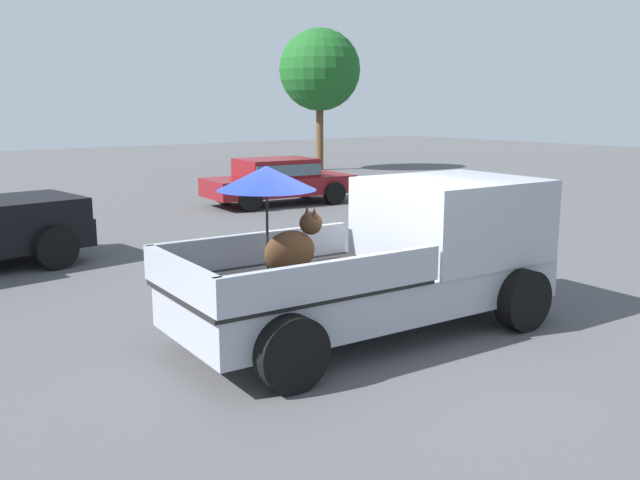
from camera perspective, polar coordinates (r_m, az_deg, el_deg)
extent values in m
plane|color=#4C4C4F|center=(8.92, 4.01, -7.69)|extent=(80.00, 80.00, 0.00)
cylinder|color=black|center=(10.61, 8.30, -2.46)|extent=(0.82, 0.33, 0.80)
cylinder|color=black|center=(9.30, 16.40, -4.75)|extent=(0.82, 0.33, 0.80)
cylinder|color=black|center=(8.73, -9.15, -5.46)|extent=(0.82, 0.33, 0.80)
cylinder|color=black|center=(7.08, -2.42, -9.31)|extent=(0.82, 0.33, 0.80)
cube|color=#9EA3AD|center=(8.75, 4.06, -4.15)|extent=(5.10, 2.11, 0.50)
cube|color=#9EA3AD|center=(9.49, 10.83, 1.76)|extent=(2.21, 1.99, 1.08)
cube|color=#4C606B|center=(10.18, 14.91, 3.35)|extent=(0.17, 1.72, 0.64)
cube|color=black|center=(8.04, -2.42, -3.44)|extent=(2.91, 2.01, 0.06)
cube|color=#9EA3AD|center=(8.77, -5.56, -0.71)|extent=(2.80, 0.28, 0.40)
cube|color=#9EA3AD|center=(7.24, 1.35, -3.21)|extent=(2.80, 0.28, 0.40)
cube|color=#9EA3AD|center=(7.40, -11.42, -3.11)|extent=(0.22, 1.84, 0.40)
ellipsoid|color=#472D19|center=(8.25, -2.50, -0.99)|extent=(0.70, 0.36, 0.52)
sphere|color=#472D19|center=(8.35, -0.76, 1.39)|extent=(0.30, 0.30, 0.28)
cone|color=#472D19|center=(8.39, -1.06, 2.41)|extent=(0.10, 0.10, 0.12)
cone|color=#472D19|center=(8.26, -0.46, 2.27)|extent=(0.10, 0.10, 0.12)
cylinder|color=black|center=(8.16, -4.37, 0.75)|extent=(0.03, 0.03, 1.05)
cone|color=#1E33B7|center=(8.07, -4.44, 5.13)|extent=(1.23, 1.23, 0.28)
cylinder|color=black|center=(13.04, -20.96, -0.62)|extent=(0.78, 0.34, 0.76)
cylinder|color=black|center=(14.79, -23.84, 0.48)|extent=(0.78, 0.34, 0.76)
cylinder|color=black|center=(21.63, -1.32, 4.40)|extent=(0.68, 0.29, 0.66)
cylinder|color=black|center=(20.13, 1.20, 3.90)|extent=(0.68, 0.29, 0.66)
cylinder|color=black|center=(20.42, -7.91, 3.89)|extent=(0.68, 0.29, 0.66)
cylinder|color=black|center=(18.83, -5.76, 3.34)|extent=(0.68, 0.29, 0.66)
cube|color=maroon|center=(20.19, -3.40, 4.53)|extent=(4.46, 2.19, 0.52)
cube|color=maroon|center=(20.09, -3.66, 5.92)|extent=(2.25, 1.81, 0.56)
cube|color=#4C606B|center=(20.09, -3.66, 5.92)|extent=(2.20, 1.88, 0.32)
cylinder|color=brown|center=(30.71, -0.02, 8.69)|extent=(0.32, 0.32, 3.10)
sphere|color=#19561E|center=(30.72, -0.02, 13.88)|extent=(3.52, 3.52, 3.52)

